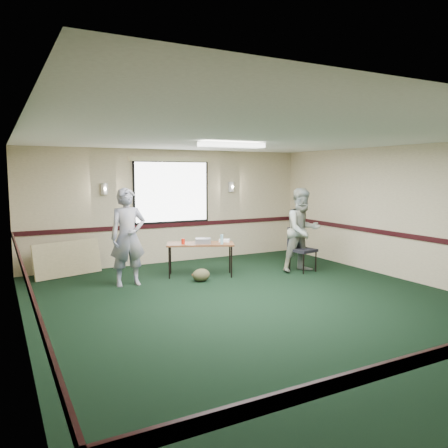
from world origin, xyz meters
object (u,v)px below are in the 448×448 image
projector (203,241)px  conference_chair (300,245)px  person_right (303,230)px  person_left (128,237)px  folding_table (200,246)px

projector → conference_chair: 2.17m
projector → person_right: 2.19m
conference_chair → person_left: person_left is taller
projector → conference_chair: (2.10, -0.52, -0.18)m
conference_chair → person_right: (-0.01, -0.10, 0.35)m
folding_table → conference_chair: 2.22m
folding_table → projector: 0.12m
folding_table → person_left: bearing=-153.7°
person_right → projector: bearing=165.1°
projector → conference_chair: size_ratio=0.33×
folding_table → person_right: person_right is taller
person_left → person_right: 3.73m
conference_chair → person_left: bearing=161.8°
conference_chair → projector: bearing=155.8°
projector → person_left: bearing=-154.5°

